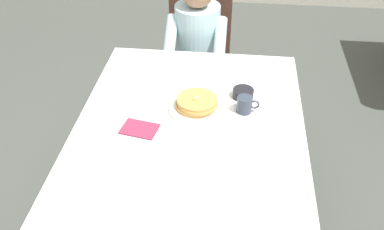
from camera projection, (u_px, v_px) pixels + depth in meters
ground_plane at (189, 228)px, 2.52m from camera, size 14.00×14.00×0.00m
dining_table_main at (189, 143)px, 2.13m from camera, size 1.12×1.52×0.74m
chair_diner at (199, 49)px, 3.13m from camera, size 0.44×0.45×0.93m
diner_person at (197, 42)px, 2.92m from camera, size 0.40×0.43×1.12m
plate_breakfast at (197, 109)px, 2.19m from camera, size 0.28×0.28×0.02m
breakfast_stack at (197, 103)px, 2.17m from camera, size 0.21×0.21×0.06m
cup_coffee at (245, 105)px, 2.16m from camera, size 0.11×0.08×0.08m
bowl_butter at (243, 93)px, 2.27m from camera, size 0.11×0.11×0.04m
syrup_pitcher at (159, 80)px, 2.34m from camera, size 0.08×0.08×0.07m
fork_left_of_plate at (159, 109)px, 2.20m from camera, size 0.03×0.18×0.00m
knife_right_of_plate at (234, 114)px, 2.16m from camera, size 0.02×0.20×0.00m
spoon_near_edge at (194, 155)px, 1.93m from camera, size 0.15×0.03×0.00m
napkin_folded at (140, 129)px, 2.07m from camera, size 0.19×0.15×0.01m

